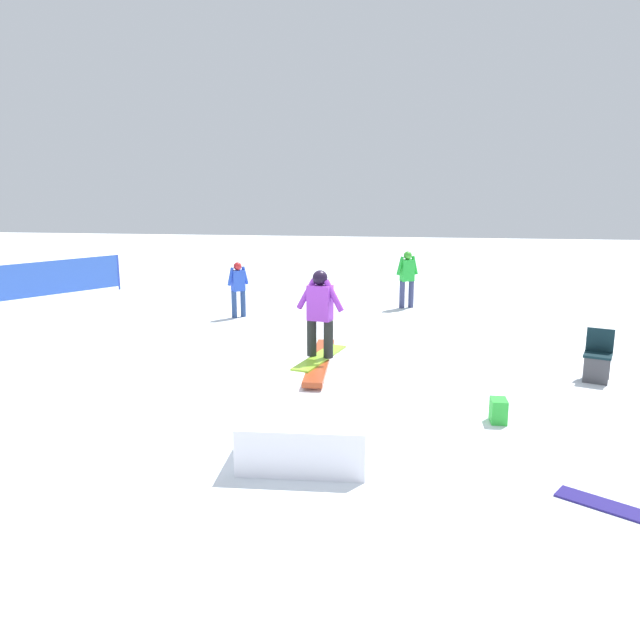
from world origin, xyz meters
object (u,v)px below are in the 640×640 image
bystander_green (407,276)px  backpack_on_snow (498,411)px  rail_feature (320,365)px  loose_snowboard_navy (623,511)px  bystander_blue (238,286)px  main_rider_on_rail (320,316)px  folding_chair (598,357)px

bystander_green → backpack_on_snow: bearing=71.6°
rail_feature → loose_snowboard_navy: 4.57m
bystander_green → loose_snowboard_navy: bystander_green is taller
loose_snowboard_navy → rail_feature: bearing=-6.1°
rail_feature → bystander_green: (7.65, -1.26, 0.27)m
bystander_blue → rail_feature: bearing=-103.7°
main_rider_on_rail → bystander_green: main_rider_on_rail is taller
main_rider_on_rail → folding_chair: size_ratio=1.74×
bystander_green → backpack_on_snow: bystander_green is taller
bystander_green → folding_chair: bearing=91.0°
rail_feature → backpack_on_snow: rail_feature is taller
bystander_blue → folding_chair: bystander_blue is taller
bystander_green → bystander_blue: 4.54m
loose_snowboard_navy → backpack_on_snow: bearing=-35.8°
loose_snowboard_navy → folding_chair: (4.55, -0.98, 0.40)m
main_rider_on_rail → rail_feature: bearing=0.0°
bystander_blue → bystander_green: bearing=-16.6°
main_rider_on_rail → folding_chair: (1.73, -4.53, -0.95)m
rail_feature → folding_chair: bearing=-72.0°
main_rider_on_rail → bystander_green: size_ratio=1.00×
rail_feature → backpack_on_snow: bearing=-103.1°
rail_feature → bystander_green: bearing=-12.3°
loose_snowboard_navy → folding_chair: 4.67m
bystander_blue → loose_snowboard_navy: 10.83m
loose_snowboard_navy → backpack_on_snow: (2.35, 0.94, 0.16)m
loose_snowboard_navy → backpack_on_snow: 2.54m
folding_chair → backpack_on_snow: folding_chair is taller
bystander_green → bystander_blue: (-1.81, 4.16, -0.08)m
bystander_blue → loose_snowboard_navy: (-8.67, -6.45, -0.77)m
bystander_blue → folding_chair: bearing=-69.0°
main_rider_on_rail → backpack_on_snow: (-0.47, -2.61, -1.19)m
main_rider_on_rail → loose_snowboard_navy: size_ratio=1.15×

